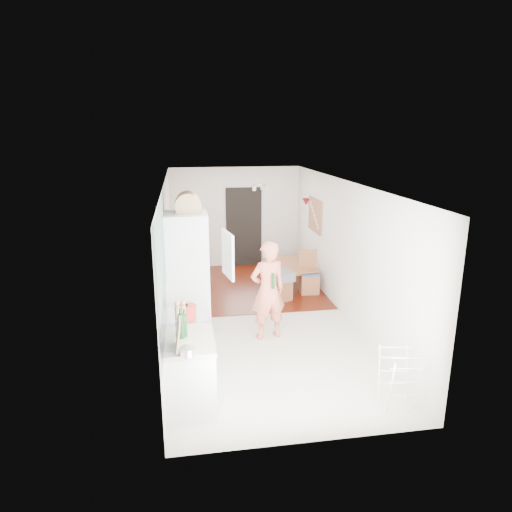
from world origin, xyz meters
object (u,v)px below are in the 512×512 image
object	(u,v)px
person	(268,282)
dining_table	(291,276)
drying_rack	(399,379)
dining_chair	(309,273)
stool	(281,290)

from	to	relation	value
person	dining_table	xyz separation A→B (m)	(1.02, 2.54, -0.77)
person	drying_rack	distance (m)	2.61
dining_table	dining_chair	distance (m)	0.65
person	stool	xyz separation A→B (m)	(0.60, 1.66, -0.76)
dining_table	stool	size ratio (longest dim) A/B	2.70
person	drying_rack	world-z (taller)	person
person	dining_table	size ratio (longest dim) A/B	1.64
dining_table	stool	distance (m)	0.98
dining_table	dining_chair	world-z (taller)	dining_chair
person	dining_chair	size ratio (longest dim) A/B	2.15
stool	person	bearing A→B (deg)	-109.78
dining_chair	drying_rack	xyz separation A→B (m)	(-0.02, -4.20, -0.08)
dining_table	drying_rack	bearing A→B (deg)	174.56
person	dining_table	bearing A→B (deg)	-124.58
dining_table	drying_rack	xyz separation A→B (m)	(0.23, -4.75, 0.17)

